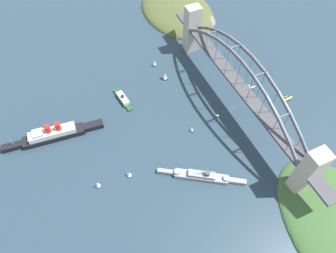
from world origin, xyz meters
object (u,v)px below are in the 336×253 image
object	(u,v)px
ocean_liner	(54,134)
seaplane_taxiing_near_bridge	(288,99)
harbor_arch_bridge	(240,86)
naval_cruiser	(202,176)
harbor_ferry_steamer	(123,99)
seaplane_second_in_formation	(250,88)
small_boat_0	(192,129)
small_boat_2	(165,76)
small_boat_5	(217,116)
small_boat_4	(129,174)
small_boat_1	(154,63)
small_boat_6	(98,184)

from	to	relation	value
ocean_liner	seaplane_taxiing_near_bridge	bearing A→B (deg)	-103.16
harbor_arch_bridge	naval_cruiser	bearing A→B (deg)	129.93
ocean_liner	naval_cruiser	size ratio (longest dim) A/B	1.41
harbor_ferry_steamer	seaplane_second_in_formation	bearing A→B (deg)	-108.07
small_boat_0	small_boat_2	distance (m)	79.12
seaplane_taxiing_near_bridge	small_boat_5	distance (m)	84.27
small_boat_5	ocean_liner	bearing A→B (deg)	74.54
seaplane_second_in_formation	small_boat_5	world-z (taller)	seaplane_second_in_formation
small_boat_0	small_boat_4	distance (m)	79.40
small_boat_4	small_boat_5	distance (m)	112.54
harbor_ferry_steamer	small_boat_4	world-z (taller)	harbor_ferry_steamer
small_boat_5	naval_cruiser	bearing A→B (deg)	139.44
seaplane_taxiing_near_bridge	small_boat_1	distance (m)	159.52
small_boat_1	harbor_arch_bridge	bearing A→B (deg)	-150.27
harbor_ferry_steamer	small_boat_5	xyz separation A→B (m)	(-63.47, -83.31, -1.55)
small_boat_1	harbor_ferry_steamer	bearing A→B (deg)	124.26
harbor_arch_bridge	harbor_ferry_steamer	size ratio (longest dim) A/B	7.44
naval_cruiser	seaplane_taxiing_near_bridge	world-z (taller)	naval_cruiser
seaplane_second_in_formation	small_boat_4	world-z (taller)	small_boat_4
small_boat_2	small_boat_4	distance (m)	129.47
naval_cruiser	small_boat_4	size ratio (longest dim) A/B	9.41
ocean_liner	small_boat_4	xyz separation A→B (m)	(-71.94, -53.83, -2.14)
small_boat_1	small_boat_5	world-z (taller)	small_boat_1
seaplane_second_in_formation	harbor_ferry_steamer	bearing A→B (deg)	71.93
small_boat_1	naval_cruiser	bearing A→B (deg)	173.22
harbor_arch_bridge	small_boat_0	distance (m)	65.13
small_boat_5	harbor_ferry_steamer	bearing A→B (deg)	52.70
small_boat_5	small_boat_6	bearing A→B (deg)	100.17
small_boat_6	harbor_ferry_steamer	bearing A→B (deg)	-32.10
small_boat_0	small_boat_4	size ratio (longest dim) A/B	0.85
harbor_arch_bridge	seaplane_taxiing_near_bridge	bearing A→B (deg)	-106.18
seaplane_taxiing_near_bridge	small_boat_4	size ratio (longest dim) A/B	1.42
small_boat_2	small_boat_6	distance (m)	148.47
seaplane_second_in_formation	small_boat_1	bearing A→B (deg)	46.00
harbor_ferry_steamer	naval_cruiser	bearing A→B (deg)	-163.82
seaplane_taxiing_near_bridge	small_boat_5	bearing A→B (deg)	81.46
naval_cruiser	seaplane_second_in_formation	distance (m)	127.35
naval_cruiser	small_boat_5	xyz separation A→B (m)	(56.61, -48.46, -2.44)
harbor_arch_bridge	naval_cruiser	distance (m)	99.49
small_boat_2	small_boat_4	bearing A→B (deg)	140.98
small_boat_4	small_boat_5	xyz separation A→B (m)	(26.85, -109.26, -2.73)
ocean_liner	small_boat_1	world-z (taller)	ocean_liner
naval_cruiser	small_boat_5	distance (m)	74.56
harbor_arch_bridge	small_boat_2	world-z (taller)	harbor_arch_bridge
harbor_ferry_steamer	small_boat_6	bearing A→B (deg)	147.90
harbor_arch_bridge	naval_cruiser	world-z (taller)	harbor_arch_bridge
naval_cruiser	seaplane_taxiing_near_bridge	size ratio (longest dim) A/B	6.61
small_boat_0	small_boat_5	bearing A→B (deg)	-81.03
harbor_ferry_steamer	small_boat_2	size ratio (longest dim) A/B	3.26
small_boat_1	small_boat_6	xyz separation A→B (m)	(-124.75, 108.87, -0.49)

